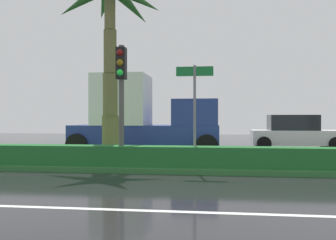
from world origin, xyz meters
The scene contains 9 objects.
ground_plane centered at (0.00, 9.00, -0.05)m, with size 90.00×42.00×0.10m, color black.
near_lane_divider_stripe centered at (0.00, 2.00, 0.00)m, with size 81.00×0.14×0.01m, color white.
median_strip centered at (0.00, 8.00, 0.07)m, with size 85.50×4.00×0.15m, color #2D6B33.
median_hedge centered at (0.00, 6.60, 0.45)m, with size 76.50×0.70×0.60m.
palm_tree_mid_left centered at (-4.92, 8.40, 5.12)m, with size 3.97×3.95×6.61m.
traffic_signal_median_left centered at (-4.09, 6.68, 2.66)m, with size 0.28×0.43×3.65m.
street_name_sign centered at (-1.86, 6.67, 2.08)m, with size 1.10×0.08×3.00m.
box_truck_lead centered at (-4.36, 11.72, 1.55)m, with size 6.40×2.64×3.46m.
car_in_traffic_leading centered at (2.68, 14.74, 0.83)m, with size 4.30×2.02×1.72m.
Camera 1 is at (-1.28, -4.27, 1.63)m, focal length 39.53 mm.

